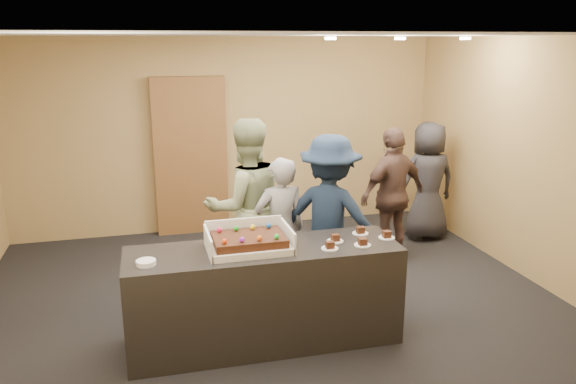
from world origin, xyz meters
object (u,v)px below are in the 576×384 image
object	(u,v)px
person_sage_man	(246,207)
person_server_grey	(280,229)
cake_box	(248,244)
plate_stack	(146,263)
sheet_cake	(249,239)
serving_counter	(264,296)
storage_cabinet	(191,157)
person_brown_extra	(393,195)
person_dark_suit	(428,181)
person_navy_man	(330,218)

from	to	relation	value
person_sage_man	person_server_grey	bearing A→B (deg)	126.76
cake_box	person_server_grey	world-z (taller)	person_server_grey
plate_stack	sheet_cake	bearing A→B (deg)	7.66
serving_counter	cake_box	size ratio (longest dim) A/B	3.34
storage_cabinet	person_brown_extra	bearing A→B (deg)	-36.04
person_brown_extra	person_sage_man	bearing A→B (deg)	-5.64
sheet_cake	person_brown_extra	size ratio (longest dim) A/B	0.37
person_dark_suit	person_navy_man	bearing A→B (deg)	35.90
person_dark_suit	serving_counter	bearing A→B (deg)	37.60
cake_box	storage_cabinet	bearing A→B (deg)	93.36
serving_counter	plate_stack	size ratio (longest dim) A/B	14.97
person_dark_suit	person_brown_extra	bearing A→B (deg)	36.07
storage_cabinet	person_navy_man	world-z (taller)	storage_cabinet
person_sage_man	person_dark_suit	bearing A→B (deg)	-167.85
serving_counter	person_navy_man	distance (m)	1.23
person_server_grey	person_navy_man	distance (m)	0.53
person_brown_extra	sheet_cake	bearing A→B (deg)	18.66
plate_stack	person_dark_suit	size ratio (longest dim) A/B	0.10
cake_box	person_navy_man	bearing A→B (deg)	36.39
plate_stack	person_sage_man	world-z (taller)	person_sage_man
storage_cabinet	sheet_cake	bearing A→B (deg)	-86.68
serving_counter	sheet_cake	bearing A→B (deg)	-179.08
person_navy_man	serving_counter	bearing A→B (deg)	75.49
serving_counter	sheet_cake	xyz separation A→B (m)	(-0.13, -0.00, 0.55)
cake_box	sheet_cake	xyz separation A→B (m)	(-0.00, -0.03, 0.05)
person_brown_extra	storage_cabinet	bearing A→B (deg)	-54.08
sheet_cake	person_brown_extra	bearing A→B (deg)	36.69
storage_cabinet	person_sage_man	world-z (taller)	storage_cabinet
person_dark_suit	sheet_cake	bearing A→B (deg)	36.30
serving_counter	sheet_cake	world-z (taller)	sheet_cake
person_navy_man	storage_cabinet	bearing A→B (deg)	-29.94
storage_cabinet	person_brown_extra	distance (m)	2.83
storage_cabinet	person_server_grey	size ratio (longest dim) A/B	1.43
plate_stack	person_dark_suit	distance (m)	4.38
person_brown_extra	person_navy_man	bearing A→B (deg)	18.04
serving_counter	person_server_grey	bearing A→B (deg)	67.77
cake_box	person_dark_suit	size ratio (longest dim) A/B	0.45
sheet_cake	person_brown_extra	distance (m)	2.62
cake_box	person_server_grey	bearing A→B (deg)	58.93
sheet_cake	person_dark_suit	size ratio (longest dim) A/B	0.38
cake_box	person_brown_extra	size ratio (longest dim) A/B	0.43
serving_counter	person_sage_man	xyz separation A→B (m)	(0.07, 1.14, 0.49)
serving_counter	plate_stack	world-z (taller)	plate_stack
person_sage_man	person_navy_man	bearing A→B (deg)	146.70
sheet_cake	person_sage_man	distance (m)	1.16
serving_counter	person_brown_extra	xyz separation A→B (m)	(1.96, 1.56, 0.38)
sheet_cake	person_sage_man	world-z (taller)	person_sage_man
person_sage_man	serving_counter	bearing A→B (deg)	78.52
person_sage_man	person_dark_suit	distance (m)	2.86
person_server_grey	person_brown_extra	xyz separation A→B (m)	(1.60, 0.71, 0.07)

